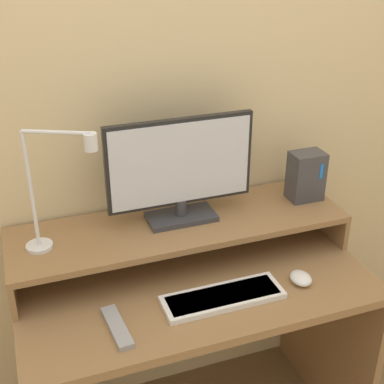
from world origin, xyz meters
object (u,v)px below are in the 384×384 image
object	(u,v)px
keyboard	(223,297)
mouse	(301,278)
desk_lamp	(54,190)
remote_control	(117,327)
monitor	(181,169)
router_dock	(306,176)

from	to	relation	value
keyboard	mouse	world-z (taller)	mouse
desk_lamp	remote_control	size ratio (longest dim) A/B	2.08
monitor	desk_lamp	size ratio (longest dim) A/B	1.26
keyboard	monitor	bearing A→B (deg)	96.85
monitor	keyboard	world-z (taller)	monitor
desk_lamp	remote_control	bearing A→B (deg)	-68.07
desk_lamp	remote_control	distance (m)	0.44
keyboard	remote_control	world-z (taller)	keyboard
remote_control	keyboard	bearing A→B (deg)	3.66
router_dock	keyboard	world-z (taller)	router_dock
monitor	mouse	distance (m)	0.52
router_dock	remote_control	distance (m)	0.86
monitor	remote_control	distance (m)	0.54
router_dock	mouse	size ratio (longest dim) A/B	2.17
desk_lamp	router_dock	distance (m)	0.89
desk_lamp	remote_control	xyz separation A→B (m)	(0.11, -0.26, -0.33)
monitor	router_dock	bearing A→B (deg)	-0.92
router_dock	mouse	distance (m)	0.39
mouse	router_dock	bearing A→B (deg)	60.13
keyboard	remote_control	xyz separation A→B (m)	(-0.34, -0.02, -0.00)
desk_lamp	remote_control	world-z (taller)	desk_lamp
router_dock	desk_lamp	bearing A→B (deg)	-177.11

